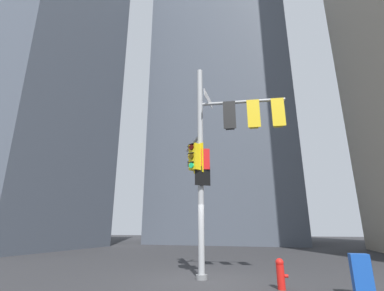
{
  "coord_description": "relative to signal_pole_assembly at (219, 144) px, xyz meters",
  "views": [
    {
      "loc": [
        2.75,
        -9.86,
        1.65
      ],
      "look_at": [
        -0.29,
        -0.16,
        4.74
      ],
      "focal_mm": 25.73,
      "sensor_mm": 36.0,
      "label": 1
    }
  ],
  "objects": [
    {
      "name": "ground",
      "position": [
        -0.68,
        -0.23,
        -4.83
      ],
      "size": [
        120.0,
        120.0,
        0.0
      ],
      "primitive_type": "plane",
      "color": "#2D2D30"
    },
    {
      "name": "building_tower_left",
      "position": [
        -20.53,
        8.94,
        13.59
      ],
      "size": [
        12.37,
        12.37,
        36.85
      ],
      "primitive_type": "cube",
      "color": "#4C5460",
      "rests_on": "ground"
    },
    {
      "name": "building_mid_block",
      "position": [
        -4.1,
        27.3,
        13.66
      ],
      "size": [
        17.38,
        17.38,
        36.98
      ],
      "primitive_type": "cube",
      "color": "#4C5460",
      "rests_on": "ground"
    },
    {
      "name": "signal_pole_assembly",
      "position": [
        0.0,
        0.0,
        0.0
      ],
      "size": [
        4.56,
        2.75,
        8.07
      ],
      "color": "#9EA0A3",
      "rests_on": "ground"
    },
    {
      "name": "fire_hydrant",
      "position": [
        1.92,
        -1.1,
        -4.39
      ],
      "size": [
        0.33,
        0.23,
        0.83
      ],
      "color": "red",
      "rests_on": "ground"
    },
    {
      "name": "newspaper_box",
      "position": [
        3.91,
        -1.5,
        -4.31
      ],
      "size": [
        0.45,
        0.36,
        1.03
      ],
      "color": "#194CB2",
      "rests_on": "ground"
    }
  ]
}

